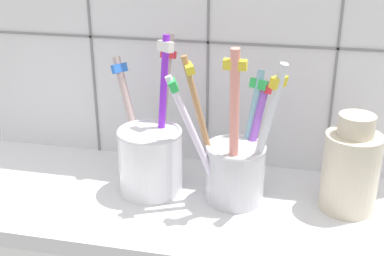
% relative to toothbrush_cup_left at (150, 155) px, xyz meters
% --- Properties ---
extents(counter_slab, '(0.64, 0.22, 0.02)m').
position_rel_toothbrush_cup_left_xyz_m(counter_slab, '(0.05, -0.02, -0.06)').
color(counter_slab, silver).
rests_on(counter_slab, ground).
extents(tile_wall_back, '(0.64, 0.02, 0.45)m').
position_rel_toothbrush_cup_left_xyz_m(tile_wall_back, '(0.05, 0.10, 0.16)').
color(tile_wall_back, white).
rests_on(tile_wall_back, ground).
extents(toothbrush_cup_left, '(0.10, 0.11, 0.19)m').
position_rel_toothbrush_cup_left_xyz_m(toothbrush_cup_left, '(0.00, 0.00, 0.00)').
color(toothbrush_cup_left, white).
rests_on(toothbrush_cup_left, counter_slab).
extents(toothbrush_cup_right, '(0.13, 0.09, 0.19)m').
position_rel_toothbrush_cup_left_xyz_m(toothbrush_cup_right, '(0.10, -0.00, 0.00)').
color(toothbrush_cup_right, silver).
rests_on(toothbrush_cup_right, counter_slab).
extents(ceramic_vase, '(0.06, 0.06, 0.12)m').
position_rel_toothbrush_cup_left_xyz_m(ceramic_vase, '(0.24, 0.01, 0.00)').
color(ceramic_vase, beige).
rests_on(ceramic_vase, counter_slab).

